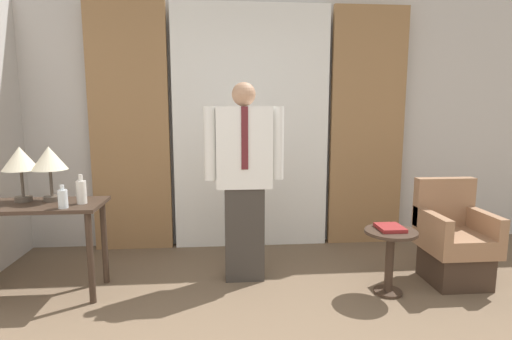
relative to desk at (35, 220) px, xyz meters
name	(u,v)px	position (x,y,z in m)	size (l,w,h in m)	color
wall_back	(251,123)	(1.81, 1.19, 0.72)	(10.00, 0.06, 2.70)	beige
curtain_sheer_center	(251,129)	(1.81, 1.06, 0.66)	(1.66, 0.06, 2.58)	white
curtain_drape_left	(130,129)	(0.54, 1.06, 0.66)	(0.81, 0.06, 2.58)	#997047
curtain_drape_right	(367,128)	(3.09, 1.06, 0.66)	(0.81, 0.06, 2.58)	#997047
desk	(35,220)	(0.00, 0.00, 0.00)	(1.07, 0.49, 0.76)	#38281E
table_lamp_left	(20,160)	(-0.11, 0.09, 0.47)	(0.27, 0.27, 0.45)	#4C4238
table_lamp_right	(49,160)	(0.11, 0.09, 0.47)	(0.27, 0.27, 0.45)	#4C4238
bottle_near_edge	(81,192)	(0.39, -0.03, 0.23)	(0.08, 0.08, 0.23)	silver
bottle_by_lamp	(63,199)	(0.30, -0.17, 0.21)	(0.07, 0.07, 0.18)	silver
person	(244,176)	(1.68, 0.17, 0.31)	(0.68, 0.22, 1.72)	#38332D
armchair	(453,243)	(3.50, -0.04, -0.28)	(0.54, 0.55, 0.89)	#38281E
side_table	(390,251)	(2.84, -0.23, -0.26)	(0.42, 0.42, 0.54)	#38281E
book	(390,228)	(2.85, -0.20, -0.07)	(0.20, 0.23, 0.03)	maroon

